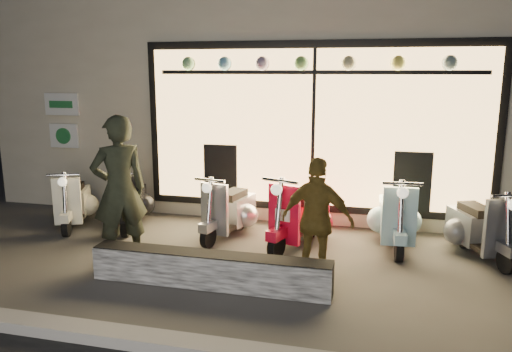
{
  "coord_description": "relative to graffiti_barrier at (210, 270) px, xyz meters",
  "views": [
    {
      "loc": [
        1.78,
        -5.7,
        2.43
      ],
      "look_at": [
        0.22,
        0.6,
        1.05
      ],
      "focal_mm": 35.0,
      "sensor_mm": 36.0,
      "label": 1
    }
  ],
  "objects": [
    {
      "name": "kerb",
      "position": [
        0.01,
        -1.35,
        -0.14
      ],
      "size": [
        40.0,
        0.25,
        0.12
      ],
      "primitive_type": "cube",
      "color": "slate",
      "rests_on": "ground"
    },
    {
      "name": "man",
      "position": [
        -1.36,
        0.49,
        0.75
      ],
      "size": [
        0.82,
        0.8,
        1.9
      ],
      "primitive_type": "imported",
      "rotation": [
        0.0,
        0.0,
        3.87
      ],
      "color": "black",
      "rests_on": "ground"
    },
    {
      "name": "scooter_grey",
      "position": [
        3.13,
        1.85,
        0.18
      ],
      "size": [
        0.75,
        1.3,
        0.94
      ],
      "rotation": [
        0.0,
        0.0,
        0.39
      ],
      "color": "black",
      "rests_on": "ground"
    },
    {
      "name": "ground",
      "position": [
        0.01,
        0.65,
        -0.2
      ],
      "size": [
        40.0,
        40.0,
        0.0
      ],
      "primitive_type": "plane",
      "color": "#383533",
      "rests_on": "ground"
    },
    {
      "name": "shop_building",
      "position": [
        0.02,
        5.63,
        1.9
      ],
      "size": [
        10.2,
        6.23,
        4.2
      ],
      "color": "beige",
      "rests_on": "ground"
    },
    {
      "name": "scooter_silver",
      "position": [
        -0.3,
        1.87,
        0.17
      ],
      "size": [
        0.6,
        1.31,
        0.93
      ],
      "rotation": [
        0.0,
        0.0,
        -0.21
      ],
      "color": "black",
      "rests_on": "ground"
    },
    {
      "name": "woman",
      "position": [
        1.15,
        0.48,
        0.53
      ],
      "size": [
        0.91,
        0.5,
        1.47
      ],
      "primitive_type": "imported",
      "rotation": [
        0.0,
        0.0,
        2.96
      ],
      "color": "brown",
      "rests_on": "ground"
    },
    {
      "name": "scooter_red",
      "position": [
        0.79,
        1.74,
        0.21
      ],
      "size": [
        0.74,
        1.41,
        1.01
      ],
      "rotation": [
        0.0,
        0.0,
        -0.31
      ],
      "color": "black",
      "rests_on": "ground"
    },
    {
      "name": "scooter_cream",
      "position": [
        -2.91,
        1.76,
        0.16
      ],
      "size": [
        0.72,
        1.24,
        0.9
      ],
      "rotation": [
        0.0,
        0.0,
        0.39
      ],
      "color": "black",
      "rests_on": "ground"
    },
    {
      "name": "graffiti_barrier",
      "position": [
        0.0,
        0.0,
        0.0
      ],
      "size": [
        2.79,
        0.28,
        0.4
      ],
      "primitive_type": "cube",
      "color": "black",
      "rests_on": "ground"
    },
    {
      "name": "scooter_blue",
      "position": [
        2.08,
        2.03,
        0.2
      ],
      "size": [
        0.49,
        1.39,
        0.99
      ],
      "rotation": [
        0.0,
        0.0,
        0.06
      ],
      "color": "black",
      "rests_on": "ground"
    },
    {
      "name": "scooter_black",
      "position": [
        -2.02,
        1.98,
        0.17
      ],
      "size": [
        0.69,
        1.28,
        0.92
      ],
      "rotation": [
        0.0,
        0.0,
        0.34
      ],
      "color": "black",
      "rests_on": "ground"
    }
  ]
}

